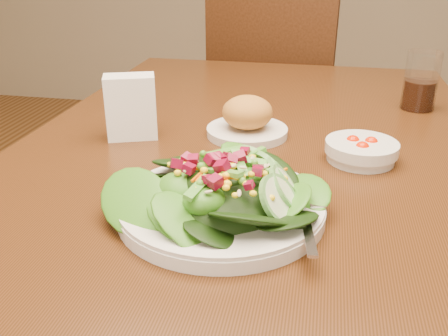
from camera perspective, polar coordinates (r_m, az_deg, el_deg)
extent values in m
cube|color=#462411|center=(0.96, 3.31, 1.51)|extent=(0.90, 1.40, 0.04)
cylinder|color=#3E1E0E|center=(1.76, -6.52, -0.73)|extent=(0.07, 0.07, 0.71)
cylinder|color=#3E1E0E|center=(1.71, 19.29, -2.91)|extent=(0.07, 0.07, 0.71)
cube|color=#3E1E0E|center=(2.00, 6.50, 6.05)|extent=(0.53, 0.53, 0.04)
cylinder|color=#3E1E0E|center=(2.24, 12.37, 0.88)|extent=(0.04, 0.04, 0.45)
cylinder|color=#3E1E0E|center=(2.32, 2.68, 2.27)|extent=(0.04, 0.04, 0.45)
cylinder|color=#3E1E0E|center=(1.89, 10.49, -3.66)|extent=(0.04, 0.04, 0.45)
cylinder|color=#3E1E0E|center=(1.98, -0.85, -1.83)|extent=(0.04, 0.04, 0.45)
cube|color=#3E1E0E|center=(1.72, 5.08, 12.57)|extent=(0.44, 0.10, 0.51)
cylinder|color=silver|center=(0.71, -0.32, -4.59)|extent=(0.29, 0.29, 0.02)
ellipsoid|color=black|center=(0.69, -0.33, -2.32)|extent=(0.20, 0.20, 0.04)
cube|color=silver|center=(0.66, 9.76, -5.78)|extent=(0.05, 0.18, 0.01)
cylinder|color=silver|center=(1.00, 2.65, 4.18)|extent=(0.16, 0.16, 0.02)
ellipsoid|color=#B2742A|center=(0.98, 2.70, 6.41)|extent=(0.10, 0.10, 0.07)
cylinder|color=silver|center=(0.91, 15.41, 1.89)|extent=(0.13, 0.13, 0.04)
sphere|color=red|center=(0.91, 16.45, 2.64)|extent=(0.03, 0.03, 0.03)
sphere|color=red|center=(0.91, 14.49, 2.83)|extent=(0.03, 0.03, 0.03)
sphere|color=red|center=(0.89, 15.51, 2.10)|extent=(0.03, 0.03, 0.03)
cylinder|color=silver|center=(1.23, 21.59, 9.26)|extent=(0.08, 0.08, 0.13)
cylinder|color=black|center=(1.23, 21.35, 7.79)|extent=(0.07, 0.07, 0.07)
cube|color=white|center=(0.99, -10.58, 6.87)|extent=(0.11, 0.08, 0.12)
cube|color=white|center=(0.98, -10.63, 7.40)|extent=(0.09, 0.07, 0.10)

